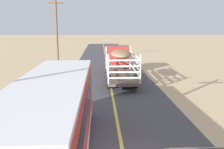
# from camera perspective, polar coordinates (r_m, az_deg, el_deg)

# --- Properties ---
(livestock_truck) EXTENTS (2.53, 9.70, 3.02)m
(livestock_truck) POSITION_cam_1_polar(r_m,az_deg,el_deg) (24.33, 1.46, 3.59)
(livestock_truck) COLOR #B2332D
(livestock_truck) RESTS_ON road_surface
(bus) EXTENTS (2.54, 10.00, 3.21)m
(bus) POSITION_cam_1_polar(r_m,az_deg,el_deg) (9.40, -13.60, -10.03)
(bus) COLOR red
(bus) RESTS_ON road_surface
(power_pole_mid) EXTENTS (2.20, 0.24, 8.54)m
(power_pole_mid) POSITION_cam_1_polar(r_m,az_deg,el_deg) (33.53, -12.77, 10.25)
(power_pole_mid) COLOR brown
(power_pole_mid) RESTS_ON ground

